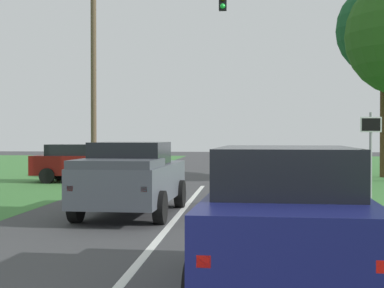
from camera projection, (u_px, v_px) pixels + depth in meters
name	position (u px, v px, depth m)	size (l,w,h in m)	color
ground_plane	(176.00, 218.00, 14.71)	(120.00, 120.00, 0.00)	#424244
red_suv_near	(286.00, 216.00, 7.73)	(2.43, 4.70, 1.94)	navy
pickup_truck_lead	(132.00, 177.00, 15.24)	(2.45, 5.24, 1.93)	#4C515B
traffic_light	(126.00, 51.00, 24.47)	(6.25, 0.40, 8.93)	brown
keep_moving_sign	(371.00, 147.00, 16.50)	(0.60, 0.09, 2.77)	gray
crossing_suv_far	(82.00, 162.00, 26.09)	(4.49, 2.27, 1.71)	maroon
extra_tree_1	(384.00, 30.00, 29.03)	(4.79, 4.79, 9.87)	#4C351E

